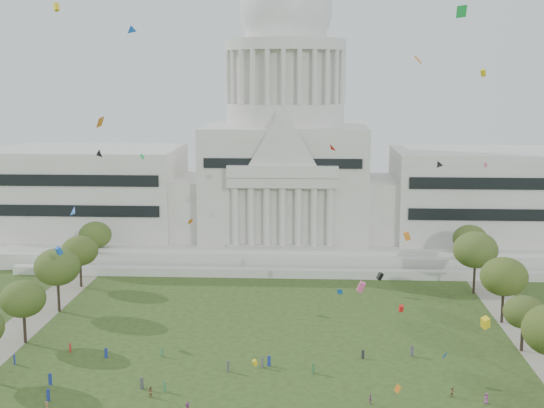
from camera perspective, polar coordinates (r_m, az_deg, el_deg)
name	(u,v)px	position (r m, az deg, el deg)	size (l,w,h in m)	color
capitol	(285,169)	(209.47, 1.00, 2.65)	(160.00, 64.50, 91.30)	silver
row_tree_l_3	(23,299)	(143.59, -18.23, -6.81)	(8.12, 8.12, 11.55)	black
row_tree_r_3	(524,312)	(139.87, 18.41, -7.73)	(7.01, 7.01, 9.98)	black
row_tree_l_4	(57,267)	(160.04, -15.87, -4.58)	(9.29, 9.29, 13.21)	black
row_tree_r_4	(504,277)	(153.83, 17.07, -5.25)	(9.19, 9.19, 13.06)	black
row_tree_l_5	(80,251)	(177.77, -14.28, -3.44)	(8.33, 8.33, 11.85)	black
row_tree_r_5	(475,250)	(172.46, 15.07, -3.36)	(9.82, 9.82, 13.96)	black
row_tree_l_6	(95,235)	(195.22, -13.17, -2.29)	(8.19, 8.19, 11.64)	black
row_tree_r_6	(470,239)	(190.41, 14.68, -2.57)	(8.42, 8.42, 11.97)	black
person_0	(486,398)	(119.01, 15.84, -13.89)	(0.81, 0.53, 1.66)	#994C8C
person_2	(453,392)	(120.02, 13.45, -13.61)	(0.76, 0.47, 1.56)	olive
person_8	(150,392)	(118.32, -9.14, -13.78)	(0.82, 0.51, 1.69)	olive
person_10	(370,399)	(115.58, 7.42, -14.38)	(0.85, 0.46, 1.45)	#994C8C
distant_crowd	(178,387)	(119.29, -7.10, -13.51)	(67.38, 37.92, 1.89)	olive
kite_swarm	(258,226)	(106.45, -1.09, -1.66)	(87.90, 103.15, 57.39)	#E54C8C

